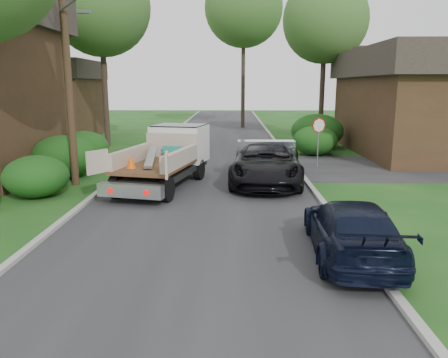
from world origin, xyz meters
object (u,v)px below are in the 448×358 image
object	(u,v)px
house_right	(435,100)
flatbed_truck	(171,153)
tree_right_far	(325,20)
black_pickup	(267,163)
tree_center_far	(244,8)
stop_sign	(319,132)
navy_suv	(351,229)
tree_left_far	(100,6)
house_left_far	(48,98)
utility_pole	(67,55)

from	to	relation	value
house_right	flatbed_truck	xyz separation A→B (m)	(-14.60, -8.54, -1.89)
tree_right_far	black_pickup	bearing A→B (deg)	-109.36
tree_center_far	black_pickup	bearing A→B (deg)	-89.07
stop_sign	navy_suv	world-z (taller)	stop_sign
tree_left_far	tree_center_far	bearing A→B (deg)	53.84
navy_suv	house_left_far	bearing A→B (deg)	-50.99
tree_left_far	tree_right_far	size ratio (longest dim) A/B	1.06
house_left_far	navy_suv	distance (m)	30.09
stop_sign	navy_suv	size ratio (longest dim) A/B	0.53
tree_center_far	navy_suv	distance (m)	34.14
tree_center_far	house_left_far	bearing A→B (deg)	-152.70
stop_sign	navy_suv	bearing A→B (deg)	-96.94
house_left_far	navy_suv	bearing A→B (deg)	-54.77
house_left_far	house_right	xyz separation A→B (m)	(26.50, -8.00, 0.11)
utility_pole	tree_left_far	distance (m)	12.77
flatbed_truck	tree_left_far	bearing A→B (deg)	129.98
utility_pole	tree_center_far	distance (m)	26.75
tree_left_far	tree_center_far	xyz separation A→B (m)	(9.50, 13.00, 2.00)
house_left_far	tree_left_far	bearing A→B (deg)	-39.81
tree_center_far	navy_suv	world-z (taller)	tree_center_far
house_right	navy_suv	bearing A→B (deg)	-119.14
house_right	black_pickup	distance (m)	13.79
stop_sign	tree_center_far	distance (m)	23.15
flatbed_truck	black_pickup	xyz separation A→B (m)	(4.00, 0.02, -0.42)
flatbed_truck	black_pickup	world-z (taller)	flatbed_truck
tree_right_far	flatbed_truck	bearing A→B (deg)	-122.04
stop_sign	house_left_far	bearing A→B (deg)	145.19
tree_right_far	tree_center_far	bearing A→B (deg)	118.81
utility_pole	tree_left_far	bearing A→B (deg)	99.54
house_right	tree_left_far	bearing A→B (deg)	171.67
tree_left_far	navy_suv	bearing A→B (deg)	-59.91
stop_sign	black_pickup	bearing A→B (deg)	-128.52
navy_suv	flatbed_truck	bearing A→B (deg)	-52.04
tree_left_far	black_pickup	distance (m)	17.23
house_left_far	flatbed_truck	distance (m)	20.45
house_left_far	tree_center_far	xyz separation A→B (m)	(15.50, 8.00, 7.93)
stop_sign	house_right	xyz separation A→B (m)	(7.80, 5.00, 1.38)
utility_pole	black_pickup	xyz separation A→B (m)	(7.88, 0.50, -4.32)
house_right	tree_right_far	size ratio (longest dim) A/B	1.13
house_right	tree_center_far	world-z (taller)	tree_center_far
flatbed_truck	navy_suv	xyz separation A→B (m)	(5.40, -7.96, -0.59)
stop_sign	tree_right_far	world-z (taller)	tree_right_far
stop_sign	tree_left_far	world-z (taller)	tree_left_far
black_pickup	navy_suv	bearing A→B (deg)	-74.93
house_right	navy_suv	distance (m)	19.05
house_right	tree_left_far	distance (m)	21.52
house_left_far	black_pickup	distance (m)	23.03
tree_center_far	flatbed_truck	world-z (taller)	tree_center_far
utility_pole	navy_suv	distance (m)	12.74
tree_center_far	flatbed_truck	size ratio (longest dim) A/B	2.22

